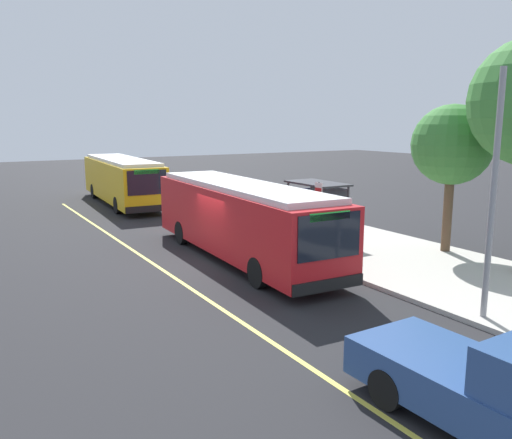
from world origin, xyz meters
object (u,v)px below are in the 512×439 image
(transit_bus_main, at_px, (241,218))
(pedestrian_commuter, at_px, (345,232))
(transit_bus_second, at_px, (122,179))
(waiting_bench, at_px, (319,226))
(route_sign_post, at_px, (318,208))

(transit_bus_main, height_order, pedestrian_commuter, transit_bus_main)
(transit_bus_main, xyz_separation_m, pedestrian_commuter, (2.25, 3.28, -0.50))
(transit_bus_main, height_order, transit_bus_second, same)
(transit_bus_second, height_order, waiting_bench, transit_bus_second)
(transit_bus_second, height_order, pedestrian_commuter, transit_bus_second)
(transit_bus_main, xyz_separation_m, route_sign_post, (1.29, 2.72, 0.34))
(route_sign_post, bearing_deg, transit_bus_second, -171.55)
(route_sign_post, xyz_separation_m, pedestrian_commuter, (0.96, 0.56, -0.84))
(transit_bus_second, xyz_separation_m, route_sign_post, (17.28, 2.57, 0.34))
(waiting_bench, xyz_separation_m, pedestrian_commuter, (3.38, -1.36, 0.48))
(pedestrian_commuter, bearing_deg, waiting_bench, 158.12)
(pedestrian_commuter, bearing_deg, route_sign_post, -149.55)
(transit_bus_main, distance_m, route_sign_post, 3.03)
(transit_bus_second, bearing_deg, pedestrian_commuter, 9.74)
(transit_bus_second, bearing_deg, waiting_bench, 16.80)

